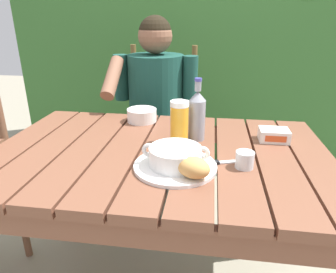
{
  "coord_description": "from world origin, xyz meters",
  "views": [
    {
      "loc": [
        0.18,
        -1.03,
        1.21
      ],
      "look_at": [
        0.04,
        -0.04,
        0.81
      ],
      "focal_mm": 32.48,
      "sensor_mm": 36.0,
      "label": 1
    }
  ],
  "objects_px": {
    "person_eating": "(154,106)",
    "bread_roll": "(193,167)",
    "serving_plate": "(175,166)",
    "beer_bottle": "(197,115)",
    "butter_tub": "(274,135)",
    "soup_bowl": "(175,156)",
    "diner_bowl": "(142,115)",
    "chair_near_diner": "(161,131)",
    "water_glass_small": "(245,160)",
    "beer_glass": "(179,122)",
    "table_knife": "(218,162)"
  },
  "relations": [
    {
      "from": "person_eating",
      "to": "bread_roll",
      "type": "relative_size",
      "value": 9.38
    },
    {
      "from": "serving_plate",
      "to": "beer_bottle",
      "type": "bearing_deg",
      "value": 78.32
    },
    {
      "from": "serving_plate",
      "to": "butter_tub",
      "type": "xyz_separation_m",
      "value": [
        0.36,
        0.29,
        0.02
      ]
    },
    {
      "from": "soup_bowl",
      "to": "person_eating",
      "type": "bearing_deg",
      "value": 105.41
    },
    {
      "from": "soup_bowl",
      "to": "diner_bowl",
      "type": "height_order",
      "value": "soup_bowl"
    },
    {
      "from": "person_eating",
      "to": "soup_bowl",
      "type": "height_order",
      "value": "person_eating"
    },
    {
      "from": "serving_plate",
      "to": "beer_bottle",
      "type": "relative_size",
      "value": 1.11
    },
    {
      "from": "chair_near_diner",
      "to": "soup_bowl",
      "type": "distance_m",
      "value": 1.06
    },
    {
      "from": "serving_plate",
      "to": "beer_bottle",
      "type": "height_order",
      "value": "beer_bottle"
    },
    {
      "from": "water_glass_small",
      "to": "butter_tub",
      "type": "relative_size",
      "value": 0.54
    },
    {
      "from": "beer_glass",
      "to": "butter_tub",
      "type": "distance_m",
      "value": 0.39
    },
    {
      "from": "serving_plate",
      "to": "water_glass_small",
      "type": "distance_m",
      "value": 0.23
    },
    {
      "from": "bread_roll",
      "to": "butter_tub",
      "type": "height_order",
      "value": "bread_roll"
    },
    {
      "from": "serving_plate",
      "to": "water_glass_small",
      "type": "xyz_separation_m",
      "value": [
        0.23,
        0.03,
        0.02
      ]
    },
    {
      "from": "water_glass_small",
      "to": "butter_tub",
      "type": "height_order",
      "value": "water_glass_small"
    },
    {
      "from": "soup_bowl",
      "to": "bread_roll",
      "type": "distance_m",
      "value": 0.1
    },
    {
      "from": "serving_plate",
      "to": "water_glass_small",
      "type": "height_order",
      "value": "water_glass_small"
    },
    {
      "from": "chair_near_diner",
      "to": "water_glass_small",
      "type": "height_order",
      "value": "chair_near_diner"
    },
    {
      "from": "water_glass_small",
      "to": "table_knife",
      "type": "xyz_separation_m",
      "value": [
        -0.08,
        0.02,
        -0.02
      ]
    },
    {
      "from": "chair_near_diner",
      "to": "table_knife",
      "type": "distance_m",
      "value": 1.04
    },
    {
      "from": "chair_near_diner",
      "to": "diner_bowl",
      "type": "xyz_separation_m",
      "value": [
        0.0,
        -0.54,
        0.28
      ]
    },
    {
      "from": "chair_near_diner",
      "to": "serving_plate",
      "type": "relative_size",
      "value": 3.72
    },
    {
      "from": "water_glass_small",
      "to": "diner_bowl",
      "type": "relative_size",
      "value": 0.44
    },
    {
      "from": "chair_near_diner",
      "to": "beer_glass",
      "type": "distance_m",
      "value": 0.87
    },
    {
      "from": "butter_tub",
      "to": "beer_glass",
      "type": "bearing_deg",
      "value": -168.57
    },
    {
      "from": "butter_tub",
      "to": "serving_plate",
      "type": "bearing_deg",
      "value": -141.46
    },
    {
      "from": "person_eating",
      "to": "soup_bowl",
      "type": "bearing_deg",
      "value": -74.59
    },
    {
      "from": "table_knife",
      "to": "butter_tub",
      "type": "bearing_deg",
      "value": 47.04
    },
    {
      "from": "beer_glass",
      "to": "table_knife",
      "type": "bearing_deg",
      "value": -46.97
    },
    {
      "from": "person_eating",
      "to": "bread_roll",
      "type": "xyz_separation_m",
      "value": [
        0.28,
        -0.87,
        0.07
      ]
    },
    {
      "from": "soup_bowl",
      "to": "butter_tub",
      "type": "distance_m",
      "value": 0.47
    },
    {
      "from": "beer_glass",
      "to": "table_knife",
      "type": "relative_size",
      "value": 1.21
    },
    {
      "from": "beer_bottle",
      "to": "person_eating",
      "type": "bearing_deg",
      "value": 117.32
    },
    {
      "from": "soup_bowl",
      "to": "diner_bowl",
      "type": "xyz_separation_m",
      "value": [
        -0.22,
        0.45,
        -0.01
      ]
    },
    {
      "from": "chair_near_diner",
      "to": "serving_plate",
      "type": "bearing_deg",
      "value": -77.77
    },
    {
      "from": "person_eating",
      "to": "serving_plate",
      "type": "xyz_separation_m",
      "value": [
        0.22,
        -0.79,
        0.03
      ]
    },
    {
      "from": "person_eating",
      "to": "diner_bowl",
      "type": "distance_m",
      "value": 0.34
    },
    {
      "from": "beer_bottle",
      "to": "butter_tub",
      "type": "relative_size",
      "value": 2.17
    },
    {
      "from": "serving_plate",
      "to": "diner_bowl",
      "type": "height_order",
      "value": "diner_bowl"
    },
    {
      "from": "chair_near_diner",
      "to": "bread_roll",
      "type": "bearing_deg",
      "value": -75.34
    },
    {
      "from": "person_eating",
      "to": "bread_roll",
      "type": "height_order",
      "value": "person_eating"
    },
    {
      "from": "person_eating",
      "to": "chair_near_diner",
      "type": "bearing_deg",
      "value": 89.17
    },
    {
      "from": "person_eating",
      "to": "butter_tub",
      "type": "relative_size",
      "value": 10.51
    },
    {
      "from": "bread_roll",
      "to": "table_knife",
      "type": "distance_m",
      "value": 0.15
    },
    {
      "from": "water_glass_small",
      "to": "person_eating",
      "type": "bearing_deg",
      "value": 120.47
    },
    {
      "from": "serving_plate",
      "to": "bread_roll",
      "type": "bearing_deg",
      "value": -49.4
    },
    {
      "from": "bread_roll",
      "to": "diner_bowl",
      "type": "bearing_deg",
      "value": 117.9
    },
    {
      "from": "chair_near_diner",
      "to": "water_glass_small",
      "type": "relative_size",
      "value": 16.7
    },
    {
      "from": "chair_near_diner",
      "to": "butter_tub",
      "type": "distance_m",
      "value": 0.95
    },
    {
      "from": "soup_bowl",
      "to": "bread_roll",
      "type": "height_order",
      "value": "soup_bowl"
    }
  ]
}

